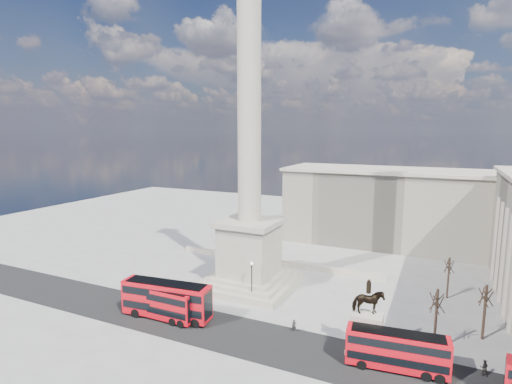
{
  "coord_description": "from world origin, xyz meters",
  "views": [
    {
      "loc": [
        27.15,
        -50.4,
        24.75
      ],
      "look_at": [
        2.73,
        1.62,
        15.95
      ],
      "focal_mm": 28.0,
      "sensor_mm": 36.0,
      "label": 1
    }
  ],
  "objects": [
    {
      "name": "ground",
      "position": [
        0.0,
        0.0,
        0.0
      ],
      "size": [
        180.0,
        180.0,
        0.0
      ],
      "primitive_type": "plane",
      "color": "#9D9B95",
      "rests_on": "ground"
    },
    {
      "name": "asphalt_road",
      "position": [
        5.0,
        -10.0,
        0.0
      ],
      "size": [
        120.0,
        9.0,
        0.01
      ],
      "primitive_type": "cube",
      "color": "black",
      "rests_on": "ground"
    },
    {
      "name": "nelsons_column",
      "position": [
        0.0,
        5.0,
        12.92
      ],
      "size": [
        14.0,
        14.0,
        49.85
      ],
      "color": "#AFA692",
      "rests_on": "ground"
    },
    {
      "name": "balustrade_wall",
      "position": [
        0.0,
        16.0,
        0.55
      ],
      "size": [
        40.0,
        0.6,
        1.1
      ],
      "primitive_type": "cube",
      "color": "#BCB19C",
      "rests_on": "ground"
    },
    {
      "name": "building_northeast",
      "position": [
        20.0,
        40.0,
        8.32
      ],
      "size": [
        51.0,
        17.0,
        16.6
      ],
      "color": "#BEB59C",
      "rests_on": "ground"
    },
    {
      "name": "red_bus_a",
      "position": [
        -5.8,
        -10.4,
        2.23
      ],
      "size": [
        10.51,
        2.52,
        4.26
      ],
      "rotation": [
        0.0,
        0.0,
        -0.0
      ],
      "color": "red",
      "rests_on": "ground"
    },
    {
      "name": "red_bus_b",
      "position": [
        -4.91,
        -9.98,
        2.6
      ],
      "size": [
        12.45,
        4.15,
        4.95
      ],
      "rotation": [
        0.0,
        0.0,
        0.11
      ],
      "color": "red",
      "rests_on": "ground"
    },
    {
      "name": "red_bus_c",
      "position": [
        24.12,
        -9.33,
        2.18
      ],
      "size": [
        10.44,
        3.46,
        4.16
      ],
      "rotation": [
        0.0,
        0.0,
        0.11
      ],
      "color": "red",
      "rests_on": "ground"
    },
    {
      "name": "victorian_lamp",
      "position": [
        3.02,
        -0.48,
        3.56
      ],
      "size": [
        0.52,
        0.52,
        6.04
      ],
      "rotation": [
        0.0,
        0.0,
        0.22
      ],
      "color": "black",
      "rests_on": "ground"
    },
    {
      "name": "equestrian_statue",
      "position": [
        20.63,
        -7.26,
        3.02
      ],
      "size": [
        4.16,
        3.12,
        8.63
      ],
      "color": "#BCB19C",
      "rests_on": "ground"
    },
    {
      "name": "bare_tree_near",
      "position": [
        27.57,
        -3.58,
        6.07
      ],
      "size": [
        1.76,
        1.76,
        7.71
      ],
      "rotation": [
        0.0,
        0.0,
        -0.04
      ],
      "color": "#332319",
      "rests_on": "ground"
    },
    {
      "name": "bare_tree_mid",
      "position": [
        32.78,
        1.64,
        5.63
      ],
      "size": [
        1.89,
        1.89,
        7.15
      ],
      "rotation": [
        0.0,
        0.0,
        -0.24
      ],
      "color": "#332319",
      "rests_on": "ground"
    },
    {
      "name": "bare_tree_far",
      "position": [
        28.97,
        13.0,
        5.2
      ],
      "size": [
        1.62,
        1.62,
        6.6
      ],
      "rotation": [
        0.0,
        0.0,
        -0.01
      ],
      "color": "#332319",
      "rests_on": "ground"
    },
    {
      "name": "pedestrian_walking",
      "position": [
        11.71,
        -6.35,
        0.8
      ],
      "size": [
        0.66,
        0.53,
        1.59
      ],
      "primitive_type": "imported",
      "rotation": [
        0.0,
        0.0,
        0.28
      ],
      "color": "black",
      "rests_on": "ground"
    },
    {
      "name": "pedestrian_standing",
      "position": [
        32.31,
        -6.5,
        0.84
      ],
      "size": [
        0.86,
        0.69,
        1.69
      ],
      "primitive_type": "imported",
      "rotation": [
        0.0,
        0.0,
        3.2
      ],
      "color": "black",
      "rests_on": "ground"
    },
    {
      "name": "pedestrian_crossing",
      "position": [
        18.33,
        -3.47,
        0.8
      ],
      "size": [
        0.82,
        1.01,
        1.6
      ],
      "primitive_type": "imported",
      "rotation": [
        0.0,
        0.0,
        2.11
      ],
      "color": "black",
      "rests_on": "ground"
    }
  ]
}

